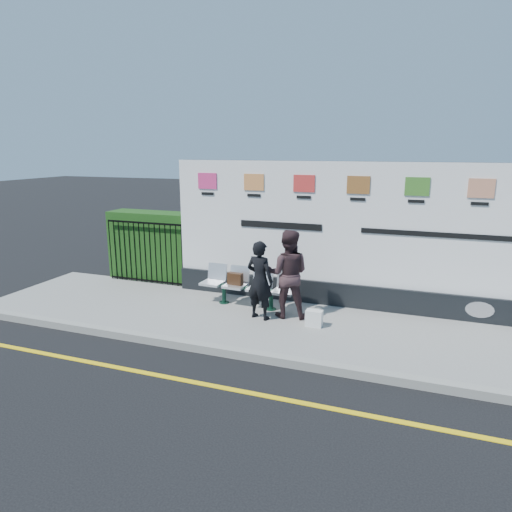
{
  "coord_description": "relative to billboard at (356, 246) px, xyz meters",
  "views": [
    {
      "loc": [
        1.71,
        -5.44,
        3.38
      ],
      "look_at": [
        -1.37,
        2.99,
        1.25
      ],
      "focal_mm": 32.0,
      "sensor_mm": 36.0,
      "label": 1
    }
  ],
  "objects": [
    {
      "name": "hedge",
      "position": [
        -5.08,
        0.45,
        -0.45
      ],
      "size": [
        2.35,
        0.7,
        1.7
      ],
      "primitive_type": "cube",
      "color": "#1C4615",
      "rests_on": "pavement"
    },
    {
      "name": "ground",
      "position": [
        -0.5,
        -3.85,
        -1.42
      ],
      "size": [
        80.0,
        80.0,
        0.0
      ],
      "primitive_type": "plane",
      "color": "black"
    },
    {
      "name": "billboard",
      "position": [
        0.0,
        0.0,
        0.0
      ],
      "size": [
        8.0,
        0.3,
        3.0
      ],
      "color": "black",
      "rests_on": "pavement"
    },
    {
      "name": "handbag_brown",
      "position": [
        -2.37,
        -0.76,
        -0.73
      ],
      "size": [
        0.33,
        0.17,
        0.25
      ],
      "primitive_type": "cube",
      "rotation": [
        0.0,
        0.0,
        -0.1
      ],
      "color": "black",
      "rests_on": "bench"
    },
    {
      "name": "woman_right",
      "position": [
        -1.14,
        -1.04,
        -0.43
      ],
      "size": [
        0.95,
        0.8,
        1.74
      ],
      "primitive_type": "imported",
      "rotation": [
        0.0,
        0.0,
        3.33
      ],
      "color": "#372327",
      "rests_on": "pavement"
    },
    {
      "name": "bench",
      "position": [
        -2.1,
        -0.77,
        -1.08
      ],
      "size": [
        2.09,
        0.64,
        0.44
      ],
      "primitive_type": null,
      "rotation": [
        0.0,
        0.0,
        -0.05
      ],
      "color": "silver",
      "rests_on": "pavement"
    },
    {
      "name": "woman_left",
      "position": [
        -1.62,
        -1.33,
        -0.52
      ],
      "size": [
        0.63,
        0.49,
        1.55
      ],
      "primitive_type": "imported",
      "rotation": [
        0.0,
        0.0,
        2.92
      ],
      "color": "black",
      "rests_on": "pavement"
    },
    {
      "name": "carrier_bag_white",
      "position": [
        -0.52,
        -1.38,
        -1.15
      ],
      "size": [
        0.31,
        0.19,
        0.31
      ],
      "primitive_type": "cube",
      "color": "silver",
      "rests_on": "pavement"
    },
    {
      "name": "kerb",
      "position": [
        -0.5,
        -2.85,
        -1.35
      ],
      "size": [
        14.0,
        0.18,
        0.14
      ],
      "primitive_type": "cube",
      "color": "gray",
      "rests_on": "ground"
    },
    {
      "name": "railing",
      "position": [
        -5.08,
        -0.0,
        -0.53
      ],
      "size": [
        2.05,
        0.06,
        1.54
      ],
      "primitive_type": null,
      "color": "black",
      "rests_on": "pavement"
    },
    {
      "name": "yellow_line",
      "position": [
        -0.5,
        -3.85,
        -1.42
      ],
      "size": [
        14.0,
        0.1,
        0.01
      ],
      "primitive_type": "cube",
      "color": "yellow",
      "rests_on": "ground"
    },
    {
      "name": "pavement",
      "position": [
        -0.5,
        -1.35,
        -1.36
      ],
      "size": [
        14.0,
        3.0,
        0.12
      ],
      "primitive_type": "cube",
      "color": "gray",
      "rests_on": "ground"
    }
  ]
}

